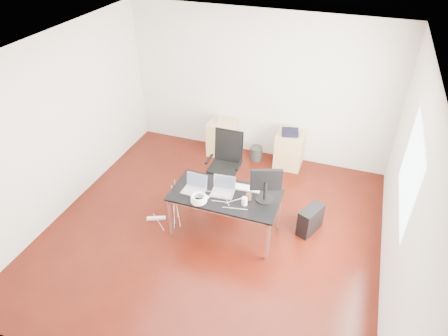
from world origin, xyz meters
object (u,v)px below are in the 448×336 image
(office_chair, at_px, (226,160))
(filing_cabinet_left, at_px, (222,137))
(desk, at_px, (225,197))
(filing_cabinet_right, at_px, (289,149))
(pc_tower, at_px, (310,220))

(office_chair, xyz_separation_m, filing_cabinet_left, (-0.47, 1.11, -0.26))
(office_chair, bearing_deg, filing_cabinet_left, 113.05)
(desk, xyz_separation_m, filing_cabinet_right, (0.53, 2.15, -0.33))
(desk, xyz_separation_m, pc_tower, (1.23, 0.45, -0.46))
(filing_cabinet_left, relative_size, pc_tower, 1.56)
(office_chair, distance_m, filing_cabinet_left, 1.23)
(filing_cabinet_left, distance_m, pc_tower, 2.67)
(office_chair, distance_m, filing_cabinet_right, 1.45)
(filing_cabinet_right, xyz_separation_m, pc_tower, (0.70, -1.70, -0.13))
(desk, height_order, office_chair, office_chair)
(desk, relative_size, filing_cabinet_right, 2.29)
(filing_cabinet_left, height_order, filing_cabinet_right, same)
(desk, relative_size, filing_cabinet_left, 2.29)
(filing_cabinet_right, bearing_deg, desk, -103.94)
(desk, distance_m, pc_tower, 1.39)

